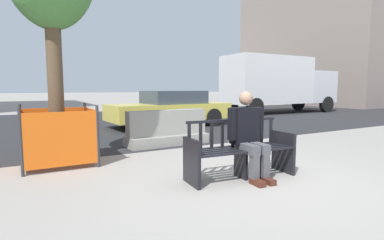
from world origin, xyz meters
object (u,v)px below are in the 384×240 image
(jersey_barrier_centre, at_px, (167,131))
(delivery_truck, at_px, (278,82))
(construction_fence, at_px, (58,135))
(car_taxi_near, at_px, (170,108))
(street_bench, at_px, (240,152))
(seated_person, at_px, (248,133))

(jersey_barrier_centre, relative_size, delivery_truck, 0.30)
(jersey_barrier_centre, relative_size, construction_fence, 1.68)
(jersey_barrier_centre, bearing_deg, delivery_truck, 30.99)
(jersey_barrier_centre, bearing_deg, car_taxi_near, 63.29)
(construction_fence, distance_m, car_taxi_near, 5.69)
(street_bench, bearing_deg, seated_person, -33.37)
(seated_person, distance_m, car_taxi_near, 6.49)
(street_bench, bearing_deg, jersey_barrier_centre, 86.58)
(street_bench, distance_m, seated_person, 0.32)
(car_taxi_near, height_order, delivery_truck, delivery_truck)
(construction_fence, bearing_deg, street_bench, -44.34)
(car_taxi_near, distance_m, delivery_truck, 8.20)
(jersey_barrier_centre, distance_m, car_taxi_near, 3.59)
(car_taxi_near, bearing_deg, delivery_truck, 17.40)
(seated_person, distance_m, jersey_barrier_centre, 3.10)
(street_bench, bearing_deg, car_taxi_near, 73.93)
(street_bench, distance_m, car_taxi_near, 6.46)
(seated_person, xyz_separation_m, car_taxi_near, (1.69, 6.27, -0.04))
(seated_person, relative_size, delivery_truck, 0.19)
(jersey_barrier_centre, bearing_deg, seated_person, -91.47)
(street_bench, height_order, construction_fence, construction_fence)
(construction_fence, xyz_separation_m, delivery_truck, (11.86, 6.37, 1.15))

